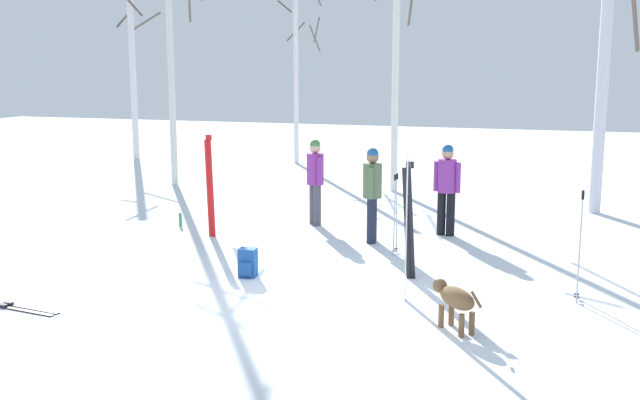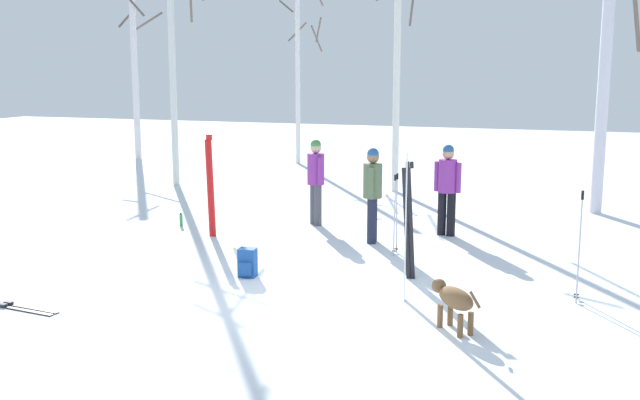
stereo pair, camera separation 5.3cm
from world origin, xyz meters
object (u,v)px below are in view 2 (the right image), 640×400
at_px(ski_pair_planted_1, 210,186).
at_px(backpack_1, 247,263).
at_px(water_bottle_0, 181,220).
at_px(person_1, 316,176).
at_px(birch_tree_4, 605,71).
at_px(birch_tree_0, 135,70).
at_px(ski_pair_planted_0, 406,228).
at_px(ski_poles_1, 580,243).
at_px(birch_tree_2, 299,67).
at_px(person_2, 447,184).
at_px(birch_tree_3, 397,45).
at_px(ski_poles_0, 396,212).
at_px(person_0, 373,189).
at_px(dog, 454,299).
at_px(birch_tree_1, 172,33).
at_px(ski_pair_lying_0, 3,305).
at_px(ski_pair_planted_2, 408,221).

xyz_separation_m(ski_pair_planted_1, backpack_1, (1.78, -2.27, -0.74)).
relative_size(backpack_1, water_bottle_0, 1.61).
xyz_separation_m(person_1, birch_tree_4, (5.35, 3.14, 2.07)).
height_order(water_bottle_0, birch_tree_0, birch_tree_0).
xyz_separation_m(ski_pair_planted_0, ski_poles_1, (2.22, 0.71, -0.20)).
bearing_deg(birch_tree_2, person_1, -67.30).
distance_m(person_2, birch_tree_0, 14.73).
bearing_deg(birch_tree_2, ski_poles_1, -54.92).
distance_m(ski_pair_planted_0, birch_tree_3, 9.39).
bearing_deg(birch_tree_0, ski_poles_0, -41.19).
xyz_separation_m(person_0, water_bottle_0, (-3.96, 0.09, -0.85)).
xyz_separation_m(ski_pair_planted_1, birch_tree_3, (2.03, 6.13, 2.71)).
xyz_separation_m(person_2, ski_poles_1, (2.36, -3.42, -0.18)).
bearing_deg(dog, birch_tree_2, 117.43).
bearing_deg(birch_tree_1, birch_tree_0, 131.97).
bearing_deg(ski_pair_planted_1, ski_pair_planted_0, -31.24).
bearing_deg(backpack_1, person_2, 58.37).
bearing_deg(ski_poles_1, birch_tree_0, 140.81).
bearing_deg(ski_pair_planted_1, water_bottle_0, 147.92).
xyz_separation_m(person_1, ski_pair_lying_0, (-2.20, -6.25, -0.97)).
xyz_separation_m(ski_pair_lying_0, backpack_1, (2.50, 2.33, 0.20)).
relative_size(dog, ski_poles_1, 0.46).
distance_m(ski_poles_0, birch_tree_2, 12.41).
xyz_separation_m(ski_pair_planted_1, birch_tree_2, (-2.24, 10.55, 2.17)).
bearing_deg(birch_tree_4, water_bottle_0, -152.02).
distance_m(ski_poles_1, birch_tree_0, 18.67).
xyz_separation_m(ski_pair_planted_0, birch_tree_3, (-2.24, 8.72, 2.65)).
xyz_separation_m(person_1, backpack_1, (0.29, -3.92, -0.77)).
xyz_separation_m(person_1, dog, (3.61, -5.22, -0.59)).
xyz_separation_m(person_2, dog, (0.96, -5.11, -0.59)).
bearing_deg(water_bottle_0, person_2, 10.12).
distance_m(backpack_1, birch_tree_2, 13.74).
bearing_deg(water_bottle_0, birch_tree_1, 120.74).
bearing_deg(dog, birch_tree_4, 78.23).
height_order(ski_pair_planted_2, birch_tree_3, birch_tree_3).
xyz_separation_m(water_bottle_0, birch_tree_1, (-2.75, 4.62, 3.87)).
distance_m(ski_pair_planted_0, birch_tree_2, 14.81).
bearing_deg(ski_poles_0, ski_pair_planted_1, 177.27).
bearing_deg(backpack_1, dog, -21.45).
bearing_deg(dog, ski_poles_0, 114.29).
distance_m(birch_tree_1, birch_tree_2, 5.58).
distance_m(person_0, birch_tree_4, 6.11).
height_order(person_2, dog, person_2).
distance_m(ski_pair_planted_1, birch_tree_4, 8.61).
bearing_deg(ski_pair_planted_1, birch_tree_2, 101.97).
relative_size(ski_pair_lying_0, backpack_1, 4.16).
height_order(ski_pair_planted_0, ski_poles_1, ski_pair_planted_0).
height_order(person_1, backpack_1, person_1).
bearing_deg(ski_pair_planted_2, ski_pair_lying_0, -147.73).
distance_m(birch_tree_0, birch_tree_2, 5.69).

